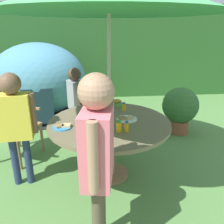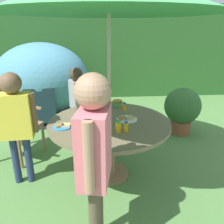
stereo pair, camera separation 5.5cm
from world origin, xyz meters
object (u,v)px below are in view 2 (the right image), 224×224
Objects in this scene: potted_plant at (182,108)px; child_in_yellow_shirt at (16,116)px; wooden_chair at (11,119)px; plate_back_edge at (127,119)px; plate_far_right at (101,114)px; child_in_pink_shirt at (94,146)px; juice_bottle_near_right at (90,132)px; dome_tent at (42,79)px; snack_bowl at (117,103)px; garden_table at (109,130)px; juice_bottle_near_left at (126,127)px; juice_bottle_center_back at (94,103)px; cup_far at (105,130)px; plate_mid_right at (63,126)px; child_in_grey_shirt at (77,95)px; cup_near at (86,121)px; juice_bottle_far_left at (118,127)px; juice_bottle_center_front at (124,107)px.

child_in_yellow_shirt is at bearing -152.97° from potted_plant.
wooden_chair is 4.04× the size of plate_back_edge.
plate_far_right is at bearing 12.74° from child_in_yellow_shirt.
child_in_pink_shirt reaches higher than juice_bottle_near_right.
dome_tent is 2.21m from snack_bowl.
snack_bowl is (1.12, 0.60, -0.07)m from child_in_yellow_shirt.
wooden_chair is 3.78× the size of plate_far_right.
garden_table is at bearing -65.06° from plate_far_right.
juice_bottle_near_left is 0.91× the size of juice_bottle_near_right.
plate_back_edge is at bearing -83.65° from snack_bowl.
cup_far is (0.10, -0.81, -0.02)m from juice_bottle_center_back.
juice_bottle_center_back is (0.33, 0.64, 0.04)m from plate_mid_right.
juice_bottle_center_back reaches higher than plate_far_right.
child_in_yellow_shirt is 5.02× the size of plate_far_right.
snack_bowl is (0.56, -0.43, 0.01)m from child_in_grey_shirt.
cup_near is at bearing 97.66° from juice_bottle_near_right.
cup_near is (-0.25, -0.04, 0.14)m from garden_table.
juice_bottle_far_left is (0.49, -1.24, 0.02)m from child_in_grey_shirt.
child_in_yellow_shirt is (-0.56, -1.02, 0.08)m from child_in_grey_shirt.
child_in_grey_shirt is at bearing 98.83° from juice_bottle_near_right.
child_in_pink_shirt reaches higher than child_in_grey_shirt.
plate_back_edge is at bearing -86.16° from wooden_chair.
potted_plant is (2.52, 0.53, -0.09)m from wooden_chair.
plate_far_right is at bearing -76.13° from juice_bottle_center_back.
plate_back_edge and plate_mid_right have the same top height.
child_in_yellow_shirt is at bearing -144.56° from juice_bottle_center_back.
child_in_yellow_shirt is 1.07m from juice_bottle_far_left.
plate_mid_right is at bearing -11.14° from child_in_yellow_shirt.
child_in_pink_shirt is 0.72m from juice_bottle_far_left.
child_in_yellow_shirt reaches higher than juice_bottle_near_left.
child_in_pink_shirt reaches higher than plate_mid_right.
juice_bottle_center_back is (-1.43, -0.57, 0.31)m from potted_plant.
juice_bottle_near_left is at bearing -69.86° from dome_tent.
wooden_chair is 1.56m from plate_back_edge.
plate_mid_right is (0.70, -2.42, 0.01)m from dome_tent.
juice_bottle_center_front is 1.55× the size of cup_far.
plate_back_edge is (0.61, -0.93, -0.02)m from child_in_grey_shirt.
cup_near is at bearing 20.41° from plate_mid_right.
juice_bottle_near_left is (1.13, -0.21, -0.06)m from child_in_yellow_shirt.
snack_bowl is 0.99m from juice_bottle_near_right.
juice_bottle_center_front is (0.07, -0.20, 0.01)m from snack_bowl.
garden_table is at bearing 77.39° from cup_far.
cup_near is (-0.46, -0.37, -0.02)m from juice_bottle_center_front.
wooden_chair is at bearing 46.35° from child_in_pink_shirt.
juice_bottle_near_left is 0.85m from juice_bottle_center_back.
child_in_grey_shirt is at bearing 57.66° from child_in_yellow_shirt.
snack_bowl is 0.61× the size of plate_far_right.
cup_far is (0.43, -0.17, 0.02)m from plate_mid_right.
child_in_yellow_shirt reaches higher than juice_bottle_far_left.
child_in_grey_shirt is at bearing 123.27° from plate_back_edge.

